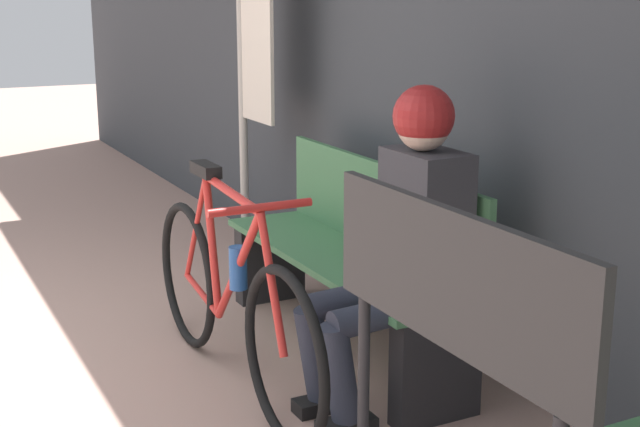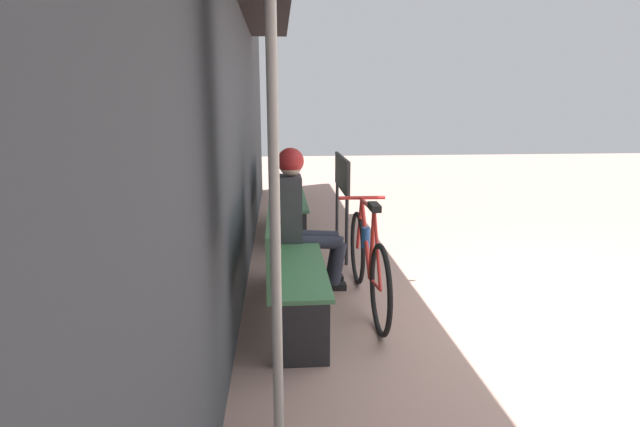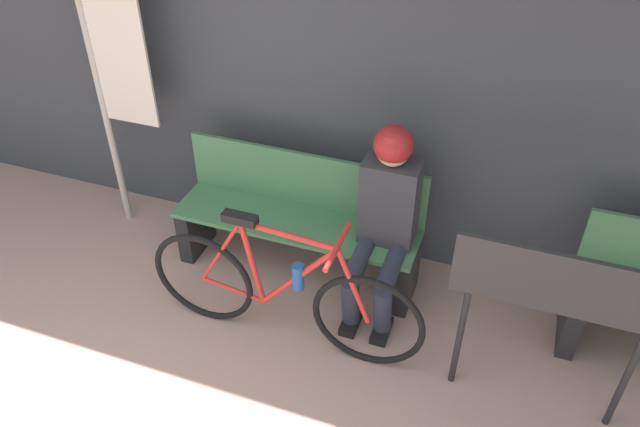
{
  "view_description": "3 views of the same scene",
  "coord_description": "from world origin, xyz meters",
  "views": [
    {
      "loc": [
        3.67,
        0.36,
        1.59
      ],
      "look_at": [
        0.48,
        1.99,
        0.69
      ],
      "focal_mm": 50.0,
      "sensor_mm": 36.0,
      "label": 1
    },
    {
      "loc": [
        -3.32,
        2.28,
        1.64
      ],
      "look_at": [
        0.47,
        1.96,
        0.78
      ],
      "focal_mm": 28.0,
      "sensor_mm": 36.0,
      "label": 2
    },
    {
      "loc": [
        1.58,
        -0.81,
        2.95
      ],
      "look_at": [
        0.65,
        1.79,
        0.85
      ],
      "focal_mm": 35.0,
      "sensor_mm": 36.0,
      "label": 3
    }
  ],
  "objects": [
    {
      "name": "banner_pole",
      "position": [
        -0.96,
        2.3,
        1.42
      ],
      "size": [
        0.45,
        0.05,
        2.26
      ],
      "color": "#B7B2A8",
      "rests_on": "ground_plane"
    },
    {
      "name": "ground_plane",
      "position": [
        0.0,
        0.0,
        0.0
      ],
      "size": [
        24.0,
        24.0,
        0.0
      ],
      "primitive_type": "plane",
      "color": "tan"
    },
    {
      "name": "storefront_wall",
      "position": [
        0.0,
        2.63,
        1.66
      ],
      "size": [
        12.0,
        0.56,
        3.2
      ],
      "color": "#3D4247",
      "rests_on": "ground_plane"
    },
    {
      "name": "park_bench_far",
      "position": [
        2.82,
        2.21,
        0.39
      ],
      "size": [
        1.49,
        0.42,
        0.85
      ],
      "color": "#477F51",
      "rests_on": "ground_plane"
    },
    {
      "name": "signboard",
      "position": [
        1.94,
        1.6,
        0.82
      ],
      "size": [
        1.05,
        0.04,
        1.07
      ],
      "color": "#232326",
      "rests_on": "ground_plane"
    },
    {
      "name": "bicycle",
      "position": [
        0.49,
        1.57,
        0.37
      ],
      "size": [
        1.71,
        0.4,
        0.9
      ],
      "color": "black",
      "rests_on": "ground_plane"
    },
    {
      "name": "park_bench_near",
      "position": [
        0.35,
        2.21,
        0.4
      ],
      "size": [
        1.63,
        0.42,
        0.85
      ],
      "color": "#477F51",
      "rests_on": "ground_plane"
    },
    {
      "name": "person_seated",
      "position": [
        0.95,
        2.11,
        0.72
      ],
      "size": [
        0.34,
        0.61,
        1.25
      ],
      "color": "#2D3342",
      "rests_on": "ground_plane"
    }
  ]
}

